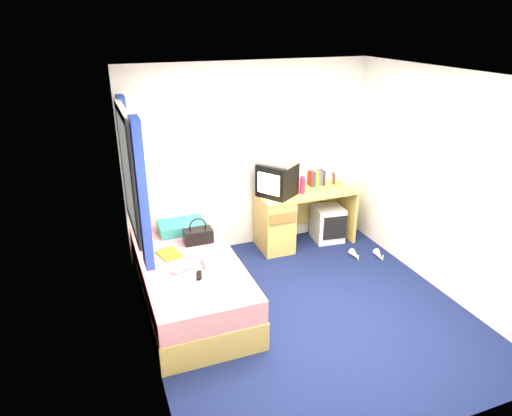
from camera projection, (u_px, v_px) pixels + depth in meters
name	position (u px, v px, depth m)	size (l,w,h in m)	color
ground	(306.00, 310.00, 4.82)	(3.40, 3.40, 0.00)	#0C1438
room_shell	(312.00, 181.00, 4.26)	(3.40, 3.40, 3.40)	white
bed	(190.00, 282.00, 4.84)	(1.01, 2.00, 0.54)	tan
pillow	(182.00, 227.00, 5.33)	(0.54, 0.34, 0.12)	#175295
desk	(286.00, 218.00, 6.03)	(1.30, 0.55, 0.75)	tan
storage_cube	(328.00, 223.00, 6.27)	(0.38, 0.38, 0.48)	silver
crt_tv	(277.00, 180.00, 5.78)	(0.55, 0.56, 0.42)	black
vcr	(278.00, 161.00, 5.68)	(0.43, 0.31, 0.08)	#B6B6B8
book_row	(316.00, 178.00, 6.17)	(0.20, 0.13, 0.20)	maroon
picture_frame	(333.00, 178.00, 6.25)	(0.02, 0.12, 0.14)	#331511
pink_water_bottle	(302.00, 186.00, 5.87)	(0.07, 0.07, 0.21)	#CB1C40
aerosol_can	(294.00, 186.00, 5.93)	(0.05, 0.05, 0.17)	silver
handbag	(198.00, 235.00, 5.06)	(0.31, 0.18, 0.29)	black
towel	(218.00, 260.00, 4.63)	(0.28, 0.23, 0.09)	silver
magazine	(169.00, 254.00, 4.83)	(0.21, 0.28, 0.01)	yellow
water_bottle	(183.00, 268.00, 4.50)	(0.07, 0.07, 0.20)	white
colour_swatch_fan	(212.00, 281.00, 4.34)	(0.22, 0.06, 0.01)	gold
remote_control	(199.00, 275.00, 4.42)	(0.05, 0.16, 0.02)	black
window_assembly	(132.00, 174.00, 4.54)	(0.11, 1.42, 1.40)	silver
white_heels	(367.00, 255.00, 5.84)	(0.41, 0.34, 0.09)	silver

